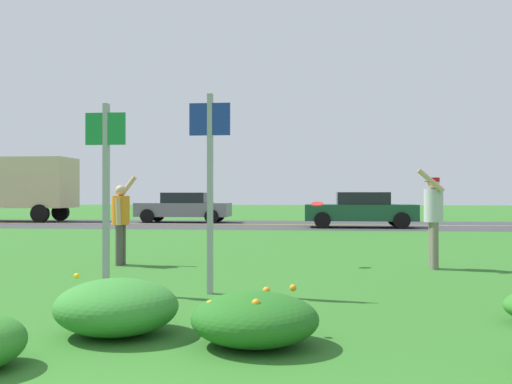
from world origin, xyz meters
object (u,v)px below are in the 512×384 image
object	(u,v)px
person_thrower_orange_shirt	(121,217)
frisbee_red	(317,204)
sign_post_by_roadside	(210,173)
sign_post_near_path	(106,178)
car_dark_green_center_left	(361,209)
person_catcher_red_cap_gray_shirt	(433,213)
car_gray_center_right	(184,207)
box_truck_tan	(9,186)

from	to	relation	value
person_thrower_orange_shirt	frisbee_red	bearing A→B (deg)	4.15
sign_post_by_roadside	frisbee_red	world-z (taller)	sign_post_by_roadside
sign_post_by_roadside	frisbee_red	distance (m)	3.54
sign_post_near_path	car_dark_green_center_left	world-z (taller)	sign_post_near_path
sign_post_by_roadside	car_dark_green_center_left	bearing A→B (deg)	78.44
sign_post_near_path	person_catcher_red_cap_gray_shirt	distance (m)	5.90
car_dark_green_center_left	car_gray_center_right	xyz separation A→B (m)	(-8.24, 3.48, 0.00)
person_catcher_red_cap_gray_shirt	frisbee_red	bearing A→B (deg)	174.16
car_gray_center_right	frisbee_red	bearing A→B (deg)	-68.50
sign_post_by_roadside	car_dark_green_center_left	world-z (taller)	sign_post_by_roadside
sign_post_by_roadside	car_gray_center_right	size ratio (longest dim) A/B	0.61
person_thrower_orange_shirt	car_dark_green_center_left	bearing A→B (deg)	67.00
person_thrower_orange_shirt	person_catcher_red_cap_gray_shirt	world-z (taller)	person_catcher_red_cap_gray_shirt
sign_post_by_roadside	car_gray_center_right	xyz separation A→B (m)	(-4.96, 19.50, -0.91)
sign_post_near_path	car_gray_center_right	bearing A→B (deg)	100.21
sign_post_near_path	person_thrower_orange_shirt	distance (m)	3.22
frisbee_red	sign_post_by_roadside	bearing A→B (deg)	-114.71
car_dark_green_center_left	frisbee_red	bearing A→B (deg)	-98.03
sign_post_near_path	car_gray_center_right	xyz separation A→B (m)	(-3.53, 19.62, -0.84)
frisbee_red	car_gray_center_right	size ratio (longest dim) A/B	0.05
sign_post_near_path	sign_post_by_roadside	bearing A→B (deg)	4.81
car_dark_green_center_left	car_gray_center_right	size ratio (longest dim) A/B	1.00
sign_post_near_path	frisbee_red	bearing A→B (deg)	48.82
frisbee_red	car_gray_center_right	world-z (taller)	car_gray_center_right
sign_post_near_path	frisbee_red	xyz separation A→B (m)	(2.89, 3.30, -0.40)
person_thrower_orange_shirt	frisbee_red	xyz separation A→B (m)	(3.75, 0.27, 0.25)
car_gray_center_right	person_thrower_orange_shirt	bearing A→B (deg)	-80.84
sign_post_by_roadside	sign_post_near_path	bearing A→B (deg)	-175.19
person_catcher_red_cap_gray_shirt	car_gray_center_right	distance (m)	18.60
car_gray_center_right	box_truck_tan	world-z (taller)	box_truck_tan
sign_post_near_path	box_truck_tan	world-z (taller)	box_truck_tan
sign_post_by_roadside	car_dark_green_center_left	size ratio (longest dim) A/B	0.61
sign_post_near_path	sign_post_by_roadside	xyz separation A→B (m)	(1.43, 0.12, 0.07)
person_thrower_orange_shirt	box_truck_tan	xyz separation A→B (m)	(-11.68, 16.58, 0.88)
person_catcher_red_cap_gray_shirt	box_truck_tan	xyz separation A→B (m)	(-17.54, 16.53, 0.78)
sign_post_by_roadside	person_catcher_red_cap_gray_shirt	xyz separation A→B (m)	(3.57, 2.97, -0.63)
person_thrower_orange_shirt	car_gray_center_right	size ratio (longest dim) A/B	0.38
person_catcher_red_cap_gray_shirt	box_truck_tan	distance (m)	24.11
frisbee_red	box_truck_tan	bearing A→B (deg)	133.42
person_thrower_orange_shirt	car_dark_green_center_left	xyz separation A→B (m)	(5.56, 13.11, -0.18)
frisbee_red	car_dark_green_center_left	size ratio (longest dim) A/B	0.05
box_truck_tan	sign_post_by_roadside	bearing A→B (deg)	-54.37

